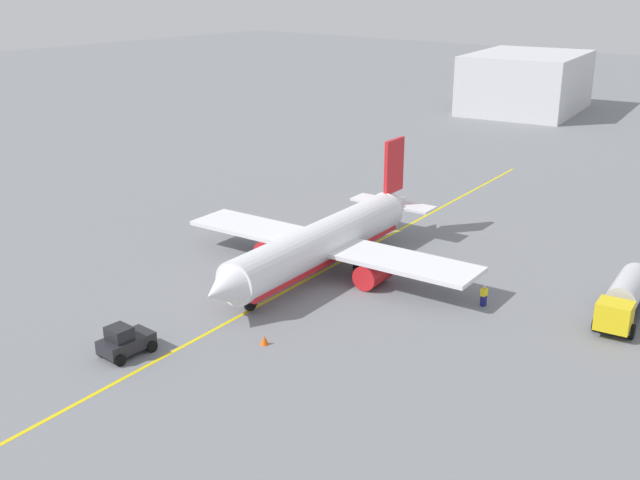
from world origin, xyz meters
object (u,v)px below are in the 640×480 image
object	(u,v)px
airplane	(323,243)
refueling_worker	(484,296)
fuel_tanker	(625,297)
pushback_tug	(125,341)
safety_cone_nose	(264,340)

from	to	relation	value
airplane	refueling_worker	world-z (taller)	airplane
fuel_tanker	pushback_tug	xyz separation A→B (m)	(27.30, -23.95, -0.70)
airplane	safety_cone_nose	xyz separation A→B (m)	(13.36, 5.66, -2.26)
airplane	safety_cone_nose	world-z (taller)	airplane
safety_cone_nose	refueling_worker	bearing A→B (deg)	151.26
refueling_worker	airplane	bearing A→B (deg)	-80.85
refueling_worker	safety_cone_nose	bearing A→B (deg)	-28.74
airplane	safety_cone_nose	size ratio (longest dim) A/B	44.15
airplane	fuel_tanker	size ratio (longest dim) A/B	3.06
fuel_tanker	airplane	bearing A→B (deg)	-73.69
airplane	safety_cone_nose	bearing A→B (deg)	22.95
fuel_tanker	pushback_tug	world-z (taller)	fuel_tanker
pushback_tug	safety_cone_nose	xyz separation A→B (m)	(-7.10, 6.22, -0.67)
airplane	fuel_tanker	world-z (taller)	airplane
safety_cone_nose	pushback_tug	bearing A→B (deg)	-41.21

